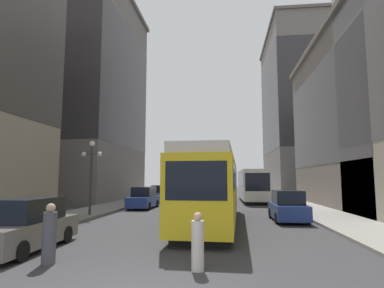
{
  "coord_description": "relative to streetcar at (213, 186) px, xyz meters",
  "views": [
    {
      "loc": [
        1.76,
        -6.96,
        2.5
      ],
      "look_at": [
        0.28,
        6.41,
        4.0
      ],
      "focal_mm": 29.38,
      "sensor_mm": 36.0,
      "label": 1
    }
  ],
  "objects": [
    {
      "name": "sidewalk_left",
      "position": [
        -9.32,
        28.86,
        -2.03
      ],
      "size": [
        3.44,
        120.0,
        0.15
      ],
      "primitive_type": "cube",
      "color": "gray",
      "rests_on": "ground"
    },
    {
      "name": "sidewalk_right",
      "position": [
        7.44,
        28.86,
        -2.03
      ],
      "size": [
        3.44,
        120.0,
        0.15
      ],
      "primitive_type": "cube",
      "color": "gray",
      "rests_on": "ground"
    },
    {
      "name": "streetcar",
      "position": [
        0.0,
        0.0,
        0.0
      ],
      "size": [
        3.15,
        14.22,
        3.89
      ],
      "rotation": [
        0.0,
        0.0,
        -0.04
      ],
      "color": "black",
      "rests_on": "ground"
    },
    {
      "name": "transit_bus",
      "position": [
        3.61,
        17.99,
        -0.15
      ],
      "size": [
        2.7,
        12.12,
        3.45
      ],
      "rotation": [
        0.0,
        0.0,
        0.01
      ],
      "color": "black",
      "rests_on": "ground"
    },
    {
      "name": "parked_car_left_near",
      "position": [
        -6.3,
        -7.47,
        -1.26
      ],
      "size": [
        1.99,
        4.73,
        1.82
      ],
      "rotation": [
        0.0,
        0.0,
        0.03
      ],
      "color": "black",
      "rests_on": "ground"
    },
    {
      "name": "parked_car_left_mid",
      "position": [
        -6.3,
        8.53,
        -1.26
      ],
      "size": [
        1.89,
        4.68,
        1.82
      ],
      "rotation": [
        0.0,
        0.0,
        -0.0
      ],
      "color": "black",
      "rests_on": "ground"
    },
    {
      "name": "parked_car_right_far",
      "position": [
        4.42,
        1.46,
        -1.26
      ],
      "size": [
        1.9,
        4.21,
        1.82
      ],
      "rotation": [
        0.0,
        0.0,
        3.14
      ],
      "color": "black",
      "rests_on": "ground"
    },
    {
      "name": "parked_car_left_far",
      "position": [
        -6.3,
        15.4,
        -1.26
      ],
      "size": [
        1.97,
        4.61,
        1.82
      ],
      "rotation": [
        0.0,
        0.0,
        0.02
      ],
      "color": "black",
      "rests_on": "ground"
    },
    {
      "name": "pedestrian_crossing_near",
      "position": [
        -0.0,
        -9.24,
        -1.37
      ],
      "size": [
        0.35,
        0.35,
        1.57
      ],
      "rotation": [
        0.0,
        0.0,
        2.53
      ],
      "color": "beige",
      "rests_on": "ground"
    },
    {
      "name": "pedestrian_crossing_far",
      "position": [
        -4.45,
        -9.06,
        -1.28
      ],
      "size": [
        0.4,
        0.4,
        1.77
      ],
      "rotation": [
        0.0,
        0.0,
        0.18
      ],
      "color": "#4C4C56",
      "rests_on": "ground"
    },
    {
      "name": "lamp_post_left_near",
      "position": [
        -8.2,
        2.07,
        1.3
      ],
      "size": [
        1.41,
        0.36,
        4.89
      ],
      "color": "#333338",
      "rests_on": "sidewalk_left"
    },
    {
      "name": "building_left_corner",
      "position": [
        -17.78,
        18.12,
        10.97
      ],
      "size": [
        14.08,
        17.48,
        25.37
      ],
      "color": "slate",
      "rests_on": "ground"
    },
    {
      "name": "building_right_midblock",
      "position": [
        16.17,
        43.46,
        13.79
      ],
      "size": [
        14.62,
        23.14,
        30.83
      ],
      "color": "slate",
      "rests_on": "ground"
    }
  ]
}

